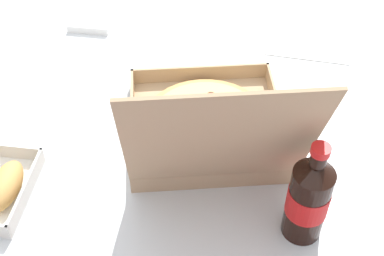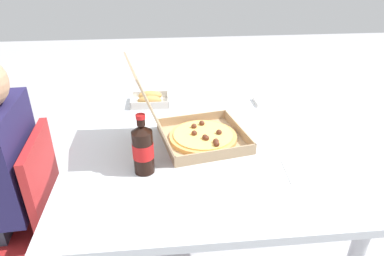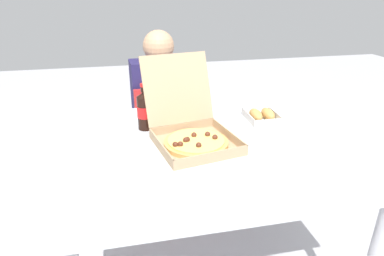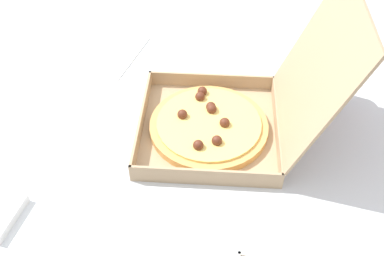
% 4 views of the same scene
% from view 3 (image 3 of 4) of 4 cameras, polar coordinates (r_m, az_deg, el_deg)
% --- Properties ---
extents(dining_table, '(1.23, 1.05, 0.76)m').
position_cam_3_polar(dining_table, '(1.50, 2.99, -5.20)').
color(dining_table, silver).
rests_on(dining_table, ground_plane).
extents(chair, '(0.42, 0.42, 0.83)m').
position_cam_3_polar(chair, '(2.24, -5.17, -0.89)').
color(chair, red).
rests_on(chair, ground_plane).
extents(diner_person, '(0.37, 0.42, 1.15)m').
position_cam_3_polar(diner_person, '(2.21, -5.64, 4.59)').
color(diner_person, '#333847').
rests_on(diner_person, ground_plane).
extents(pizza_box_open, '(0.40, 0.49, 0.35)m').
position_cam_3_polar(pizza_box_open, '(1.45, 0.06, -0.72)').
color(pizza_box_open, tan).
rests_on(pizza_box_open, dining_table).
extents(bread_side_box, '(0.15, 0.19, 0.06)m').
position_cam_3_polar(bread_side_box, '(1.74, 11.91, 2.15)').
color(bread_side_box, white).
rests_on(bread_side_box, dining_table).
extents(cola_bottle, '(0.07, 0.07, 0.22)m').
position_cam_3_polar(cola_bottle, '(1.59, -8.10, 3.05)').
color(cola_bottle, black).
rests_on(cola_bottle, dining_table).
extents(paper_menu, '(0.22, 0.17, 0.00)m').
position_cam_3_polar(paper_menu, '(1.12, -7.34, -11.84)').
color(paper_menu, white).
rests_on(paper_menu, dining_table).
extents(napkin_pile, '(0.11, 0.11, 0.02)m').
position_cam_3_polar(napkin_pile, '(1.26, 20.17, -8.38)').
color(napkin_pile, white).
rests_on(napkin_pile, dining_table).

